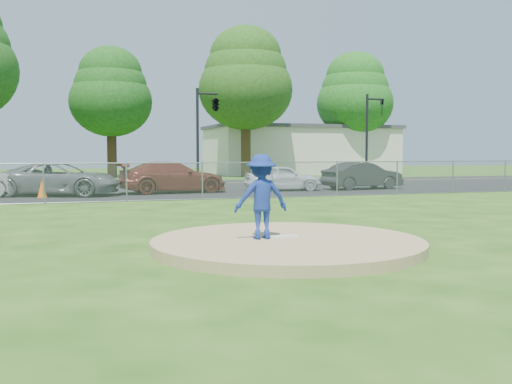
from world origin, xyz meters
TOP-DOWN VIEW (x-y plane):
  - ground at (0.00, 10.00)m, footprint 120.00×120.00m
  - pitchers_mound at (0.00, 0.00)m, footprint 5.40×5.40m
  - pitching_rubber at (0.00, 0.20)m, footprint 0.60×0.15m
  - chain_link_fence at (0.00, 12.00)m, footprint 40.00×0.06m
  - parking_lot at (0.00, 16.50)m, footprint 50.00×8.00m
  - street at (0.00, 24.00)m, footprint 60.00×7.00m
  - commercial_building at (16.00, 38.00)m, footprint 16.40×9.40m
  - tree_center at (-1.00, 34.00)m, footprint 6.16×6.16m
  - tree_right at (9.00, 32.00)m, footprint 7.28×7.28m
  - tree_far_right at (20.00, 35.00)m, footprint 6.72×6.72m
  - traffic_signal_center at (3.97, 22.00)m, footprint 1.42×2.48m
  - traffic_signal_right at (14.24, 22.00)m, footprint 1.28×0.20m
  - pitcher at (-0.49, 0.19)m, footprint 1.09×0.64m
  - traffic_cone at (-5.20, 15.04)m, footprint 0.40×0.40m
  - parked_car_gray at (-4.49, 15.96)m, footprint 5.73×4.10m
  - parked_car_darkred at (0.53, 16.21)m, footprint 5.24×2.54m
  - parked_car_pearl at (5.98, 15.99)m, footprint 3.95×1.97m
  - parked_car_charcoal at (10.34, 15.83)m, footprint 4.36×1.97m

SIDE VIEW (x-z plane):
  - ground at x=0.00m, z-range 0.00..0.00m
  - street at x=0.00m, z-range 0.00..0.01m
  - parking_lot at x=0.00m, z-range 0.00..0.01m
  - pitchers_mound at x=0.00m, z-range 0.00..0.20m
  - pitching_rubber at x=0.00m, z-range 0.20..0.24m
  - traffic_cone at x=-5.20m, z-range 0.01..0.78m
  - parked_car_pearl at x=5.98m, z-range 0.01..1.30m
  - parked_car_charcoal at x=10.34m, z-range 0.01..1.40m
  - parked_car_gray at x=-4.49m, z-range 0.01..1.46m
  - parked_car_darkred at x=0.53m, z-range 0.01..1.48m
  - chain_link_fence at x=0.00m, z-range 0.00..1.50m
  - pitcher at x=-0.49m, z-range 0.20..1.87m
  - commercial_building at x=16.00m, z-range 0.01..4.31m
  - traffic_signal_right at x=14.24m, z-range 0.56..6.16m
  - traffic_signal_center at x=3.97m, z-range 1.81..7.41m
  - tree_center at x=-1.00m, z-range 1.55..11.39m
  - tree_far_right at x=20.00m, z-range 1.69..12.43m
  - tree_right at x=9.00m, z-range 1.83..13.47m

